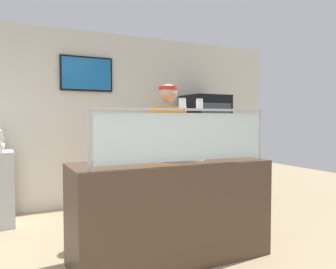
% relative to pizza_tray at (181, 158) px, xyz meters
% --- Properties ---
extents(ground_plane, '(12.00, 12.00, 0.00)m').
position_rel_pizza_tray_xyz_m(ground_plane, '(-0.14, 0.60, -0.97)').
color(ground_plane, tan).
rests_on(ground_plane, ground).
extents(shop_rear_unit, '(6.29, 0.13, 2.70)m').
position_rel_pizza_tray_xyz_m(shop_rear_unit, '(-0.14, 2.34, 0.39)').
color(shop_rear_unit, silver).
rests_on(shop_rear_unit, ground).
extents(serving_counter, '(1.89, 0.71, 0.95)m').
position_rel_pizza_tray_xyz_m(serving_counter, '(-0.14, -0.04, -0.49)').
color(serving_counter, '#4C3828').
rests_on(serving_counter, ground).
extents(sneeze_guard, '(1.71, 0.06, 0.50)m').
position_rel_pizza_tray_xyz_m(sneeze_guard, '(-0.14, -0.34, 0.29)').
color(sneeze_guard, '#B2B5BC').
rests_on(sneeze_guard, serving_counter).
extents(pizza_tray, '(0.47, 0.47, 0.04)m').
position_rel_pizza_tray_xyz_m(pizza_tray, '(0.00, 0.00, 0.00)').
color(pizza_tray, '#9EA0A8').
rests_on(pizza_tray, serving_counter).
extents(pizza_server, '(0.15, 0.29, 0.01)m').
position_rel_pizza_tray_xyz_m(pizza_server, '(0.03, -0.02, 0.02)').
color(pizza_server, '#ADAFB7').
rests_on(pizza_server, pizza_tray).
extents(parmesan_shaker, '(0.06, 0.06, 0.09)m').
position_rel_pizza_tray_xyz_m(parmesan_shaker, '(-0.17, -0.34, 0.52)').
color(parmesan_shaker, white).
rests_on(parmesan_shaker, sneeze_guard).
extents(pepper_flake_shaker, '(0.06, 0.06, 0.09)m').
position_rel_pizza_tray_xyz_m(pepper_flake_shaker, '(0.00, -0.34, 0.52)').
color(pepper_flake_shaker, white).
rests_on(pepper_flake_shaker, sneeze_guard).
extents(worker_figure, '(0.41, 0.50, 1.76)m').
position_rel_pizza_tray_xyz_m(worker_figure, '(0.15, 0.58, 0.04)').
color(worker_figure, '#23232D').
rests_on(worker_figure, ground).
extents(drink_fridge, '(0.67, 0.67, 1.75)m').
position_rel_pizza_tray_xyz_m(drink_fridge, '(1.48, 1.89, -0.09)').
color(drink_fridge, black).
rests_on(drink_fridge, ground).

